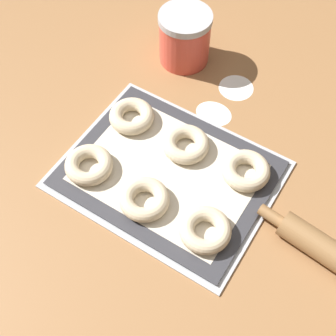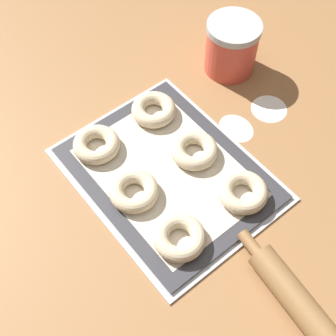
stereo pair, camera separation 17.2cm
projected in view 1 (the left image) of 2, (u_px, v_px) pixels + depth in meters
ground_plane at (171, 170)px, 0.99m from camera, size 2.80×2.80×0.00m
baking_tray at (168, 174)px, 0.98m from camera, size 0.43×0.34×0.01m
baking_mat at (168, 172)px, 0.97m from camera, size 0.41×0.32×0.00m
bagel_front_left at (89, 165)px, 0.96m from camera, size 0.10×0.10×0.03m
bagel_front_center at (146, 200)px, 0.92m from camera, size 0.10×0.10×0.03m
bagel_front_right at (205, 230)px, 0.88m from camera, size 0.10×0.10×0.03m
bagel_back_left at (132, 116)px, 1.03m from camera, size 0.10×0.10×0.03m
bagel_back_center at (184, 143)px, 0.99m from camera, size 0.10×0.10×0.03m
bagel_back_right at (246, 171)px, 0.95m from camera, size 0.10×0.10×0.03m
flour_canister at (185, 38)px, 1.11m from camera, size 0.13×0.13×0.13m
flour_patch_near at (214, 113)px, 1.07m from camera, size 0.08×0.07×0.00m
flour_patch_far at (236, 87)px, 1.11m from camera, size 0.08×0.08×0.00m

